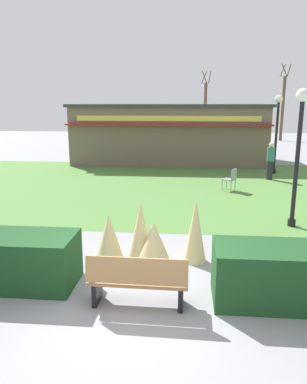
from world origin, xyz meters
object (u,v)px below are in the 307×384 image
cafe_chair_east (231,178)px  park_bench (138,281)px  tree_left_bg (205,110)px  lamppost_mid (299,141)px  lamppost_far (277,124)px  food_kiosk (169,133)px  tree_right_bg (283,107)px  person_strolling (270,161)px  parked_car_west_slot (124,139)px

cafe_chair_east → park_bench: bearing=-105.9°
park_bench → tree_left_bg: tree_left_bg is taller
lamppost_mid → lamppost_far: bearing=81.1°
food_kiosk → tree_right_bg: tree_right_bg is taller
person_strolling → cafe_chair_east: bearing=-56.6°
food_kiosk → person_strolling: 7.21m
tree_left_bg → tree_right_bg: bearing=-1.3°
lamppost_far → person_strolling: (-0.54, -1.57, -1.54)m
food_kiosk → tree_left_bg: 14.04m
cafe_chair_east → parked_car_west_slot: (-6.81, 14.79, 0.12)m
food_kiosk → cafe_chair_east: food_kiosk is taller
lamppost_mid → parked_car_west_slot: 20.77m
park_bench → cafe_chair_east: (2.54, 8.95, 0.05)m
tree_right_bg → tree_left_bg: bearing=178.7°
tree_right_bg → park_bench: bearing=-107.3°
tree_right_bg → cafe_chair_east: bearing=-108.0°
food_kiosk → tree_right_bg: size_ratio=1.62×
food_kiosk → person_strolling: (4.85, -5.28, -0.82)m
parked_car_west_slot → food_kiosk: bearing=-60.5°
lamppost_far → cafe_chair_east: 5.13m
tree_left_bg → park_bench: bearing=-94.5°
cafe_chair_east → person_strolling: bearing=50.8°
park_bench → lamppost_far: 14.09m
park_bench → parked_car_west_slot: (-4.27, 23.74, 0.16)m
park_bench → lamppost_mid: lamppost_mid is taller
food_kiosk → cafe_chair_east: 8.33m
cafe_chair_east → parked_car_west_slot: size_ratio=0.21×
parked_car_west_slot → tree_left_bg: (6.66, 6.69, 2.15)m
lamppost_far → person_strolling: 2.27m
parked_car_west_slot → tree_left_bg: 9.68m
park_bench → food_kiosk: 16.74m
lamppost_mid → lamppost_far: same height
parked_car_west_slot → person_strolling: bearing=-54.4°
park_bench → person_strolling: size_ratio=1.01×
lamppost_far → tree_right_bg: size_ratio=0.55×
lamppost_far → parked_car_west_slot: 14.36m
park_bench → lamppost_far: lamppost_far is taller
lamppost_mid → tree_left_bg: bearing=93.1°
person_strolling → parked_car_west_slot: 15.16m
lamppost_mid → parked_car_west_slot: (-8.05, 19.07, -1.76)m
person_strolling → tree_right_bg: (4.90, 18.84, 2.20)m
tree_right_bg → lamppost_far: bearing=-104.2°
tree_left_bg → lamppost_far: bearing=-81.2°
food_kiosk → person_strolling: size_ratio=6.57×
lamppost_far → food_kiosk: bearing=145.5°
lamppost_far → tree_left_bg: size_ratio=0.60×
lamppost_mid → tree_left_bg: (-1.40, 25.76, 0.38)m
lamppost_mid → food_kiosk: (-4.08, 12.02, -0.72)m
lamppost_mid → cafe_chair_east: 4.84m
lamppost_mid → park_bench: bearing=-129.0°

